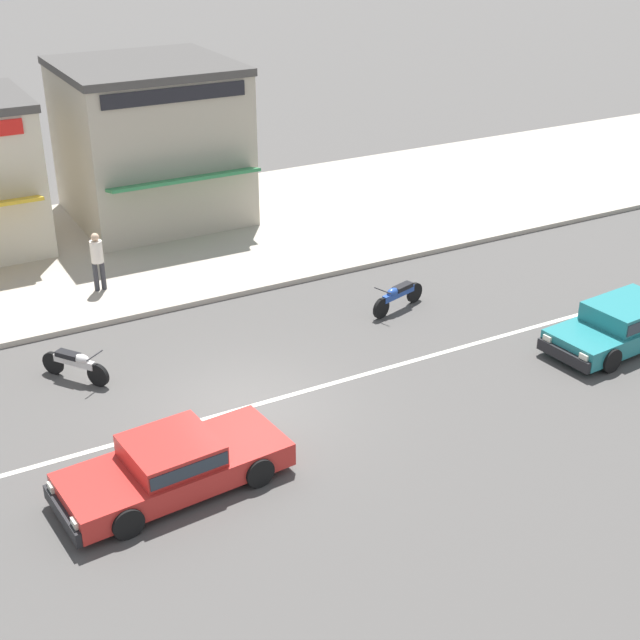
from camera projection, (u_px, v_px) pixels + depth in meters
name	position (u px, v px, depth m)	size (l,w,h in m)	color
ground_plane	(247.00, 407.00, 19.62)	(160.00, 160.00, 0.00)	#4C4947
lane_centre_stripe	(247.00, 407.00, 19.62)	(50.40, 0.14, 0.01)	silver
kerb_strip	(108.00, 250.00, 27.78)	(68.00, 10.00, 0.15)	#ADA393
sedan_red_0	(173.00, 464.00, 16.79)	(4.57, 2.16, 1.06)	red
hatchback_teal_2	(621.00, 324.00, 22.02)	(3.92, 2.01, 1.10)	teal
motorcycle_0	(75.00, 364.00, 20.52)	(1.18, 1.58, 0.80)	black
motorcycle_1	(398.00, 296.00, 23.90)	(1.90, 0.80, 0.80)	black
pedestrian_near_clock	(97.00, 257.00, 24.49)	(0.34, 0.34, 1.68)	#333338
shopfront_corner_warung	(150.00, 141.00, 29.47)	(5.42, 6.26, 5.11)	#B2A893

